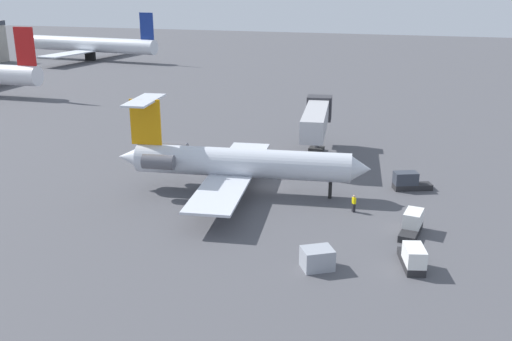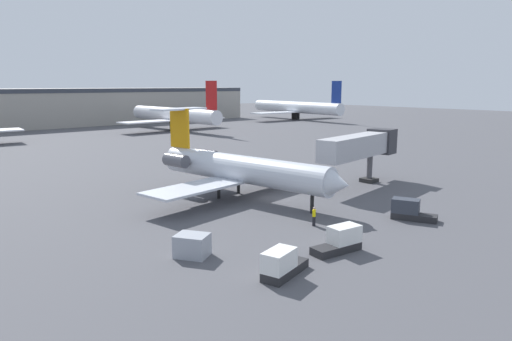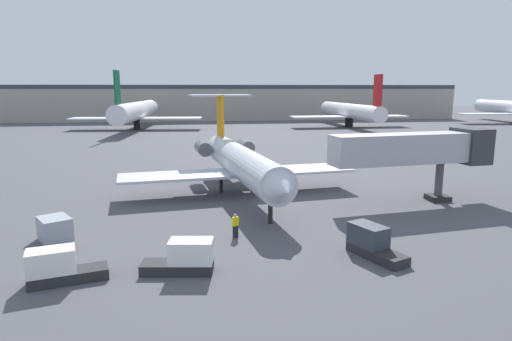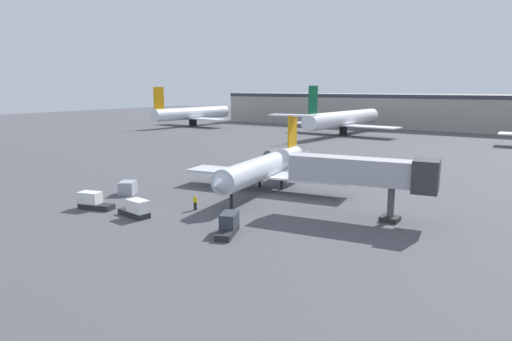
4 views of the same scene
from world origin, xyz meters
The scene contains 9 objects.
ground_plane centered at (0.00, 0.00, -0.05)m, with size 400.00×400.00×0.10m, color #4C4C51.
regional_jet centered at (-2.13, 2.55, 3.31)m, with size 23.07×26.25×9.46m.
jet_bridge centered at (13.58, -2.56, 4.85)m, with size 15.22×4.93×6.56m.
ground_crew_marshaller centered at (-3.70, -9.90, 0.86)m, with size 0.48×0.44×1.69m.
baggage_tug_lead centered at (-7.03, -15.41, 0.84)m, with size 4.15×1.92×1.90m.
baggage_tug_trailing centered at (-13.62, -15.81, 0.84)m, with size 4.23×2.38×1.90m.
baggage_tug_spare centered at (4.29, -14.46, 0.84)m, with size 2.83×4.23×1.90m.
cargo_container_uld centered at (-15.85, -8.92, 0.81)m, with size 2.74×2.91×1.63m.
parked_airliner_east_mid centered at (86.89, 77.42, 4.29)m, with size 36.05×42.65×13.40m.
Camera 1 is at (-54.30, -16.24, 20.55)m, focal length 40.04 mm.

